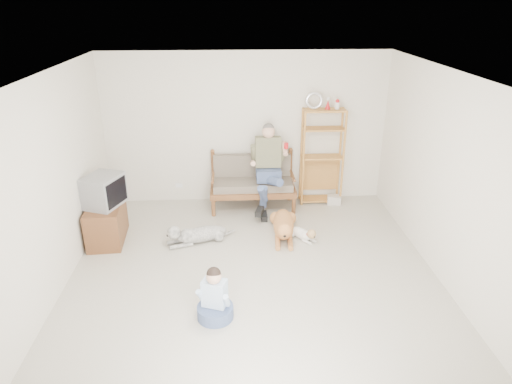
{
  "coord_description": "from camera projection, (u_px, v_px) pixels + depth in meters",
  "views": [
    {
      "loc": [
        -0.26,
        -5.13,
        3.53
      ],
      "look_at": [
        0.08,
        1.0,
        0.88
      ],
      "focal_mm": 32.0,
      "sensor_mm": 36.0,
      "label": 1
    }
  ],
  "objects": [
    {
      "name": "etagere",
      "position": [
        322.0,
        156.0,
        8.17
      ],
      "size": [
        0.77,
        0.34,
        2.03
      ],
      "color": "#C7863E",
      "rests_on": "ground"
    },
    {
      "name": "book_stack",
      "position": [
        334.0,
        200.0,
        8.39
      ],
      "size": [
        0.27,
        0.22,
        0.16
      ],
      "primitive_type": "cube",
      "rotation": [
        0.0,
        0.0,
        -0.17
      ],
      "color": "silver",
      "rests_on": "ground"
    },
    {
      "name": "floor",
      "position": [
        254.0,
        282.0,
        6.12
      ],
      "size": [
        5.5,
        5.5,
        0.0
      ],
      "primitive_type": "plane",
      "color": "#BAB5A3",
      "rests_on": "ground"
    },
    {
      "name": "golden_retriever",
      "position": [
        284.0,
        226.0,
        7.25
      ],
      "size": [
        0.41,
        1.34,
        0.41
      ],
      "rotation": [
        0.0,
        0.0,
        -0.08
      ],
      "color": "#CC8647",
      "rests_on": "ground"
    },
    {
      "name": "crt_tv",
      "position": [
        104.0,
        191.0,
        6.84
      ],
      "size": [
        0.63,
        0.7,
        0.48
      ],
      "rotation": [
        0.0,
        0.0,
        -0.36
      ],
      "color": "gray",
      "rests_on": "tv_stand"
    },
    {
      "name": "man",
      "position": [
        267.0,
        174.0,
        7.83
      ],
      "size": [
        0.59,
        0.84,
        1.36
      ],
      "color": "#495987",
      "rests_on": "loveseat"
    },
    {
      "name": "wall_back",
      "position": [
        246.0,
        129.0,
        8.1
      ],
      "size": [
        5.0,
        0.0,
        5.0
      ],
      "primitive_type": "plane",
      "rotation": [
        1.57,
        0.0,
        0.0
      ],
      "color": "beige",
      "rests_on": "ground"
    },
    {
      "name": "wall_right",
      "position": [
        453.0,
        185.0,
        5.71
      ],
      "size": [
        0.0,
        5.5,
        5.5
      ],
      "primitive_type": "plane",
      "rotation": [
        1.57,
        0.0,
        -1.57
      ],
      "color": "beige",
      "rests_on": "ground"
    },
    {
      "name": "ceiling",
      "position": [
        254.0,
        77.0,
        5.05
      ],
      "size": [
        5.5,
        5.5,
        0.0
      ],
      "primitive_type": "plane",
      "rotation": [
        3.14,
        0.0,
        0.0
      ],
      "color": "white",
      "rests_on": "ground"
    },
    {
      "name": "terrier",
      "position": [
        304.0,
        234.0,
        7.14
      ],
      "size": [
        0.43,
        0.5,
        0.23
      ],
      "rotation": [
        0.0,
        0.0,
        0.65
      ],
      "color": "white",
      "rests_on": "ground"
    },
    {
      "name": "wall_left",
      "position": [
        45.0,
        194.0,
        5.45
      ],
      "size": [
        0.0,
        5.5,
        5.5
      ],
      "primitive_type": "plane",
      "rotation": [
        1.57,
        0.0,
        1.57
      ],
      "color": "beige",
      "rests_on": "ground"
    },
    {
      "name": "child",
      "position": [
        215.0,
        300.0,
        5.35
      ],
      "size": [
        0.43,
        0.43,
        0.69
      ],
      "rotation": [
        0.0,
        0.0,
        -0.35
      ],
      "color": "#495987",
      "rests_on": "ground"
    },
    {
      "name": "shaggy_dog",
      "position": [
        196.0,
        234.0,
        7.04
      ],
      "size": [
        1.1,
        0.52,
        0.34
      ],
      "rotation": [
        0.0,
        0.0,
        -1.23
      ],
      "color": "white",
      "rests_on": "ground"
    },
    {
      "name": "wall_outlet",
      "position": [
        179.0,
        185.0,
        8.44
      ],
      "size": [
        0.12,
        0.02,
        0.08
      ],
      "primitive_type": "cube",
      "color": "silver",
      "rests_on": "ground"
    },
    {
      "name": "loveseat",
      "position": [
        253.0,
        181.0,
        8.14
      ],
      "size": [
        1.5,
        0.71,
        0.95
      ],
      "rotation": [
        0.0,
        0.0,
        0.0
      ],
      "color": "brown",
      "rests_on": "ground"
    },
    {
      "name": "wall_front",
      "position": [
        275.0,
        348.0,
        3.06
      ],
      "size": [
        5.0,
        0.0,
        5.0
      ],
      "primitive_type": "plane",
      "rotation": [
        -1.57,
        0.0,
        0.0
      ],
      "color": "beige",
      "rests_on": "ground"
    },
    {
      "name": "tv_stand",
      "position": [
        106.0,
        223.0,
        7.05
      ],
      "size": [
        0.56,
        0.93,
        0.6
      ],
      "rotation": [
        0.0,
        0.0,
        0.07
      ],
      "color": "brown",
      "rests_on": "ground"
    }
  ]
}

